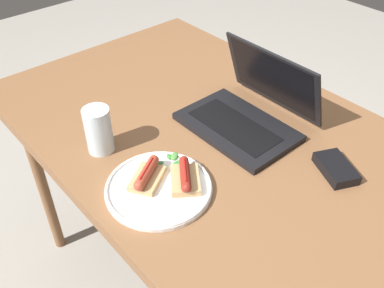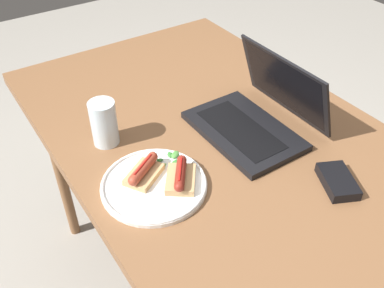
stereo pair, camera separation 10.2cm
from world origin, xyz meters
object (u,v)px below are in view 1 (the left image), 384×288
plate (159,188)px  external_drive (336,168)px  drinking_glass (99,130)px  laptop (247,113)px

plate → external_drive: external_drive is taller
drinking_glass → external_drive: drinking_glass is taller
laptop → drinking_glass: laptop is taller
drinking_glass → plate: bearing=5.4°
laptop → external_drive: (0.28, 0.02, -0.03)m
plate → drinking_glass: drinking_glass is taller
laptop → plate: laptop is taller
laptop → external_drive: size_ratio=2.38×
plate → drinking_glass: (-0.21, -0.02, 0.05)m
laptop → drinking_glass: (-0.17, -0.36, 0.02)m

